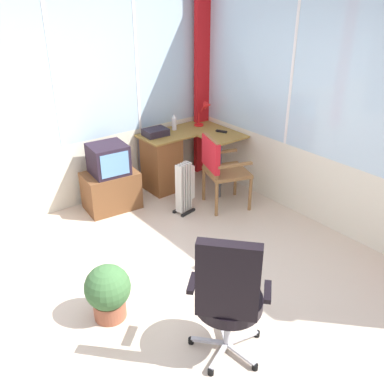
% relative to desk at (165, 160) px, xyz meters
% --- Properties ---
extents(ground, '(5.25, 5.63, 0.06)m').
position_rel_desk_xyz_m(ground, '(-1.24, -2.02, -0.44)').
color(ground, beige).
extents(north_window_panel, '(4.25, 0.07, 2.73)m').
position_rel_desk_xyz_m(north_window_panel, '(-1.24, 0.33, 0.95)').
color(north_window_panel, silver).
rests_on(north_window_panel, ground).
extents(east_window_panel, '(0.07, 4.63, 2.73)m').
position_rel_desk_xyz_m(east_window_panel, '(0.91, -2.02, 0.95)').
color(east_window_panel, silver).
rests_on(east_window_panel, ground).
extents(curtain_corner, '(0.24, 0.08, 2.63)m').
position_rel_desk_xyz_m(curtain_corner, '(0.78, 0.20, 0.91)').
color(curtain_corner, red).
rests_on(curtain_corner, ground).
extents(desk, '(1.15, 0.96, 0.75)m').
position_rel_desk_xyz_m(desk, '(0.00, 0.00, 0.00)').
color(desk, olive).
rests_on(desk, ground).
extents(desk_lamp, '(0.24, 0.21, 0.35)m').
position_rel_desk_xyz_m(desk_lamp, '(0.69, 0.01, 0.57)').
color(desk_lamp, red).
rests_on(desk_lamp, desk).
extents(tv_remote, '(0.10, 0.15, 0.02)m').
position_rel_desk_xyz_m(tv_remote, '(0.67, -0.35, 0.35)').
color(tv_remote, black).
rests_on(tv_remote, desk).
extents(spray_bottle, '(0.06, 0.06, 0.22)m').
position_rel_desk_xyz_m(spray_bottle, '(0.24, 0.12, 0.45)').
color(spray_bottle, silver).
rests_on(spray_bottle, desk).
extents(paper_tray, '(0.31, 0.24, 0.09)m').
position_rel_desk_xyz_m(paper_tray, '(-0.08, 0.08, 0.39)').
color(paper_tray, '#27202C').
rests_on(paper_tray, desk).
extents(wooden_armchair, '(0.62, 0.61, 0.92)m').
position_rel_desk_xyz_m(wooden_armchair, '(0.20, -0.82, 0.17)').
color(wooden_armchair, olive).
rests_on(wooden_armchair, ground).
extents(office_chair, '(0.61, 0.61, 1.09)m').
position_rel_desk_xyz_m(office_chair, '(-1.31, -2.66, 0.19)').
color(office_chair, '#B7B7BF').
rests_on(office_chair, ground).
extents(tv_on_stand, '(0.68, 0.50, 0.83)m').
position_rel_desk_xyz_m(tv_on_stand, '(-0.84, -0.04, -0.04)').
color(tv_on_stand, brown).
rests_on(tv_on_stand, ground).
extents(space_heater, '(0.28, 0.21, 0.64)m').
position_rel_desk_xyz_m(space_heater, '(-0.18, -0.68, -0.08)').
color(space_heater, silver).
rests_on(space_heater, ground).
extents(potted_plant, '(0.38, 0.38, 0.50)m').
position_rel_desk_xyz_m(potted_plant, '(-1.79, -1.74, -0.14)').
color(potted_plant, '#9D553B').
rests_on(potted_plant, ground).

